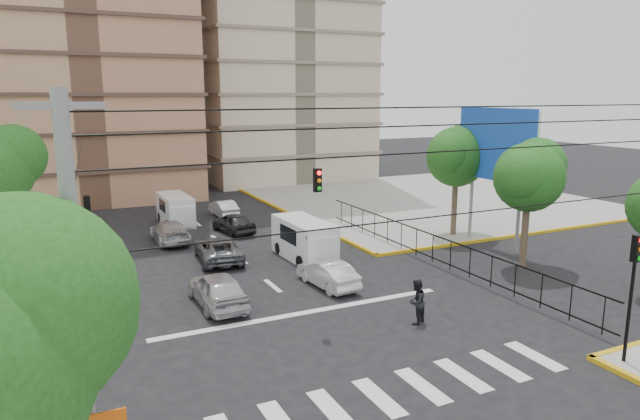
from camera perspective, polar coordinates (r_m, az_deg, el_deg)
ground at (r=23.38m, az=-0.24°, el=-11.21°), size 160.00×160.00×0.00m
sidewalk_ne at (r=49.95m, az=10.64°, el=1.01°), size 26.00×26.00×0.15m
crosswalk_stripes at (r=18.68m, az=8.10°, el=-17.51°), size 12.00×2.40×0.01m
stop_line at (r=24.38m, az=-1.48°, el=-10.21°), size 13.00×0.40×0.01m
park_fence at (r=31.46m, az=11.14°, el=-5.38°), size 0.10×22.50×1.66m
billboard at (r=34.94m, az=17.26°, el=6.03°), size 0.36×6.20×8.10m
tree_park_a at (r=31.26m, az=20.26°, el=3.42°), size 4.41×3.60×6.83m
tree_park_c at (r=37.02m, az=13.61°, el=5.48°), size 4.65×3.80×7.25m
traffic_light_se at (r=21.51m, az=28.83°, el=-5.93°), size 0.28×0.22×4.40m
traffic_light_nw at (r=27.93m, az=-22.12°, el=-1.57°), size 0.28×0.22×4.40m
traffic_light_hanging at (r=19.99m, az=2.26°, el=2.50°), size 18.00×9.12×0.92m
utility_pole_sw at (r=11.30m, az=-22.81°, el=-11.64°), size 1.40×0.28×9.00m
van_right_lane at (r=31.50m, az=-1.41°, el=-3.12°), size 2.06×4.92×2.19m
van_left_lane at (r=41.30m, az=-14.19°, el=-0.05°), size 1.94×4.57×2.05m
car_silver_front_left at (r=25.27m, az=-10.22°, el=-7.77°), size 1.86×4.49×1.52m
car_white_front_right at (r=27.27m, az=0.78°, el=-6.40°), size 1.69×3.98×1.28m
car_grey_mid_left at (r=31.88m, az=-10.15°, el=-3.87°), size 2.71×5.00×1.33m
car_silver_rear_left at (r=36.48m, az=-14.81°, el=-2.09°), size 1.95×4.70×1.36m
car_darkgrey_mid_right at (r=38.03m, az=-8.65°, el=-1.28°), size 2.19×4.21×1.37m
car_white_rear_right at (r=43.29m, az=-9.63°, el=0.17°), size 1.39×3.80×1.24m
pedestrian_crosswalk at (r=23.29m, az=9.61°, el=-9.04°), size 1.12×1.05×1.83m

